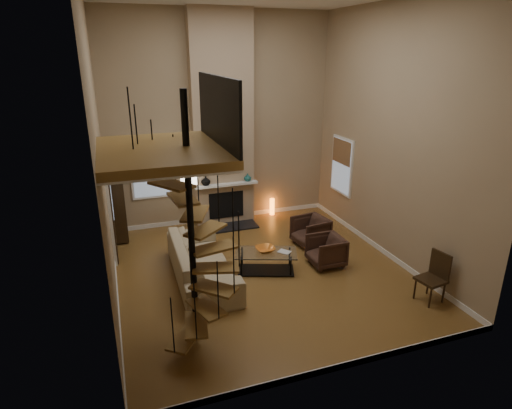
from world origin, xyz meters
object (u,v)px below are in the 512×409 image
object	(u,v)px
sofa	(201,261)
coffee_table	(266,259)
floor_lamp	(189,184)
accent_lamp	(272,207)
side_chair	(435,275)
armchair_far	(329,250)
armchair_near	(313,231)
hutch	(117,203)

from	to	relation	value
sofa	coffee_table	world-z (taller)	sofa
floor_lamp	accent_lamp	world-z (taller)	floor_lamp
accent_lamp	floor_lamp	bearing A→B (deg)	-162.58
accent_lamp	side_chair	world-z (taller)	side_chair
floor_lamp	armchair_far	bearing A→B (deg)	-44.37
sofa	armchair_near	xyz separation A→B (m)	(2.94, 0.75, -0.04)
sofa	side_chair	bearing A→B (deg)	-118.39
armchair_far	side_chair	size ratio (longest dim) A/B	0.75
armchair_near	armchair_far	size ratio (longest dim) A/B	1.05
hutch	accent_lamp	bearing A→B (deg)	4.28
armchair_near	side_chair	bearing A→B (deg)	10.58
floor_lamp	side_chair	world-z (taller)	floor_lamp
coffee_table	accent_lamp	distance (m)	3.40
sofa	armchair_far	size ratio (longest dim) A/B	3.82
armchair_near	side_chair	world-z (taller)	side_chair
sofa	armchair_near	world-z (taller)	sofa
armchair_near	side_chair	distance (m)	3.19
hutch	coffee_table	distance (m)	4.08
floor_lamp	side_chair	size ratio (longest dim) A/B	1.75
armchair_far	hutch	bearing A→B (deg)	-124.67
coffee_table	side_chair	xyz separation A→B (m)	(2.61, -2.08, 0.24)
armchair_far	accent_lamp	size ratio (longest dim) A/B	1.55
hutch	coffee_table	size ratio (longest dim) A/B	1.26
armchair_far	accent_lamp	xyz separation A→B (m)	(-0.06, 3.30, -0.10)
hutch	coffee_table	world-z (taller)	hutch
sofa	accent_lamp	xyz separation A→B (m)	(2.72, 2.95, -0.15)
armchair_far	side_chair	distance (m)	2.26
armchair_far	sofa	bearing A→B (deg)	-97.17
accent_lamp	side_chair	xyz separation A→B (m)	(1.26, -5.20, 0.28)
armchair_far	floor_lamp	distance (m)	3.75
armchair_near	floor_lamp	xyz separation A→B (m)	(-2.73, 1.41, 1.06)
armchair_near	floor_lamp	world-z (taller)	floor_lamp
hutch	floor_lamp	world-z (taller)	hutch
hutch	accent_lamp	distance (m)	4.31
sofa	accent_lamp	distance (m)	4.01
hutch	accent_lamp	xyz separation A→B (m)	(4.24, 0.32, -0.70)
hutch	armchair_near	size ratio (longest dim) A/B	2.36
hutch	sofa	bearing A→B (deg)	-59.91
sofa	coffee_table	bearing A→B (deg)	-96.08
sofa	armchair_near	bearing A→B (deg)	-74.51
sofa	floor_lamp	bearing A→B (deg)	-4.41
hutch	accent_lamp	size ratio (longest dim) A/B	3.86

